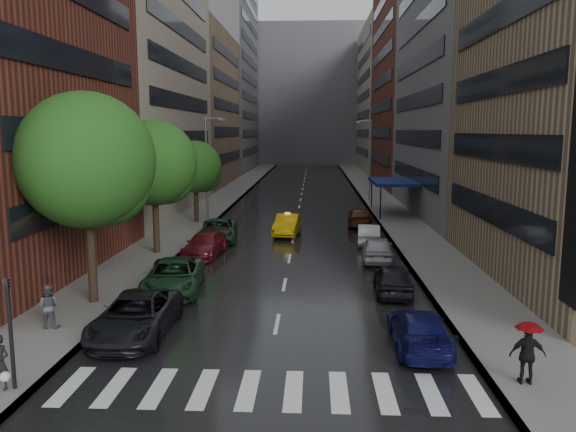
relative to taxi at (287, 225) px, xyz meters
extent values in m
plane|color=gray|center=(0.50, -23.99, -0.80)|extent=(220.00, 220.00, 0.00)
cube|color=black|center=(0.50, 26.01, -0.79)|extent=(14.00, 140.00, 0.01)
cube|color=gray|center=(-8.50, 26.01, -0.72)|extent=(4.00, 140.00, 0.15)
cube|color=gray|center=(9.50, 26.01, -0.72)|extent=(4.00, 140.00, 0.15)
cube|color=silver|center=(-5.60, -25.99, -0.78)|extent=(0.55, 2.80, 0.01)
cube|color=silver|center=(-4.20, -25.99, -0.78)|extent=(0.55, 2.80, 0.01)
cube|color=silver|center=(-2.80, -25.99, -0.78)|extent=(0.55, 2.80, 0.01)
cube|color=silver|center=(-1.40, -25.99, -0.78)|extent=(0.55, 2.80, 0.01)
cube|color=silver|center=(0.00, -25.99, -0.78)|extent=(0.55, 2.80, 0.01)
cube|color=silver|center=(1.40, -25.99, -0.78)|extent=(0.55, 2.80, 0.01)
cube|color=silver|center=(2.80, -25.99, -0.78)|extent=(0.55, 2.80, 0.01)
cube|color=silver|center=(4.20, -25.99, -0.78)|extent=(0.55, 2.80, 0.01)
cube|color=silver|center=(5.60, -25.99, -0.78)|extent=(0.55, 2.80, 0.01)
cube|color=silver|center=(7.00, -25.99, -0.78)|extent=(0.55, 2.80, 0.01)
cube|color=maroon|center=(-14.50, -11.99, 12.20)|extent=(8.00, 20.00, 26.00)
cube|color=gray|center=(-14.50, 12.01, 16.20)|extent=(8.00, 28.00, 34.00)
cube|color=#937A5B|center=(-14.50, 40.01, 10.20)|extent=(8.00, 28.00, 22.00)
cube|color=slate|center=(-14.50, 70.01, 18.20)|extent=(8.00, 32.00, 38.00)
cube|color=slate|center=(15.50, 12.01, 11.20)|extent=(8.00, 28.00, 24.00)
cube|color=maroon|center=(15.50, 40.01, 17.20)|extent=(8.00, 28.00, 36.00)
cube|color=gray|center=(15.50, 70.01, 13.20)|extent=(8.00, 32.00, 28.00)
cube|color=slate|center=(0.50, 94.01, 15.20)|extent=(40.00, 14.00, 32.00)
cylinder|color=#382619|center=(-8.10, -17.75, 1.86)|extent=(0.40, 0.40, 5.31)
sphere|color=#1E5116|center=(-8.10, -17.75, 5.84)|extent=(6.06, 6.06, 6.06)
cylinder|color=#382619|center=(-8.10, -7.22, 1.57)|extent=(0.40, 0.40, 4.74)
sphere|color=#1E5116|center=(-8.10, -7.22, 5.13)|extent=(5.42, 5.42, 5.42)
cylinder|color=#382619|center=(-8.10, 5.19, 1.15)|extent=(0.40, 0.40, 3.89)
sphere|color=#1E5116|center=(-8.10, 5.19, 4.07)|extent=(4.45, 4.45, 4.45)
imported|color=yellow|center=(0.00, 0.00, 0.00)|extent=(2.12, 4.96, 1.59)
imported|color=black|center=(-4.90, -21.58, 0.01)|extent=(2.71, 5.79, 1.60)
imported|color=#1B3C22|center=(-4.90, -15.61, 0.01)|extent=(3.23, 6.01, 1.60)
imported|color=#561116|center=(-4.90, -7.46, -0.05)|extent=(2.57, 5.30, 1.49)
imported|color=#1C3E29|center=(-4.90, -2.52, -0.02)|extent=(3.13, 5.82, 1.55)
imported|color=#0E0F45|center=(5.90, -22.35, -0.09)|extent=(2.10, 4.92, 1.42)
imported|color=black|center=(5.90, -15.42, -0.05)|extent=(2.01, 4.49, 1.50)
imported|color=#AEACB2|center=(5.90, -8.44, -0.01)|extent=(2.21, 4.75, 1.57)
imported|color=white|center=(5.90, -3.12, -0.09)|extent=(1.86, 4.40, 1.41)
imported|color=#521C10|center=(5.90, 4.48, -0.05)|extent=(2.37, 5.23, 1.49)
sphere|color=white|center=(-7.29, -26.70, -0.20)|extent=(0.32, 0.32, 0.32)
imported|color=#515257|center=(-8.53, -21.25, 0.24)|extent=(0.88, 0.69, 1.77)
imported|color=black|center=(-8.53, -21.25, 1.00)|extent=(0.96, 0.98, 0.88)
imported|color=black|center=(8.61, -25.47, 0.28)|extent=(1.11, 0.52, 1.86)
imported|color=#9A0B10|center=(8.61, -25.47, 1.00)|extent=(0.82, 0.82, 0.72)
cylinder|color=black|center=(-7.10, -26.52, 0.95)|extent=(0.12, 0.12, 3.20)
imported|color=black|center=(-7.10, -26.52, 2.35)|extent=(0.18, 0.15, 0.90)
cylinder|color=gray|center=(-7.30, 6.01, 3.85)|extent=(0.18, 0.18, 9.00)
cube|color=gray|center=(-5.90, 6.01, 8.05)|extent=(0.50, 0.22, 0.16)
cylinder|color=gray|center=(8.30, 21.01, 3.85)|extent=(0.18, 0.18, 9.00)
cube|color=gray|center=(6.90, 21.01, 8.05)|extent=(0.50, 0.22, 0.16)
cube|color=navy|center=(9.50, 11.01, 2.35)|extent=(4.00, 8.00, 0.25)
cylinder|color=black|center=(7.90, 7.21, 0.85)|extent=(0.12, 0.12, 3.00)
cylinder|color=black|center=(7.90, 14.81, 0.85)|extent=(0.12, 0.12, 3.00)
camera|label=1|loc=(1.97, -42.25, 7.15)|focal=35.00mm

